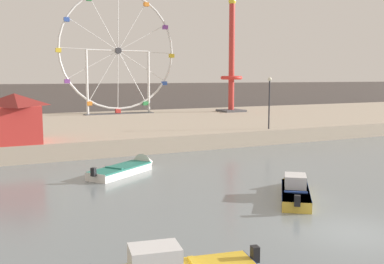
# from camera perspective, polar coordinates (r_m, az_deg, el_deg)

# --- Properties ---
(ground_plane) EXTENTS (240.00, 240.00, 0.00)m
(ground_plane) POSITION_cam_1_polar(r_m,az_deg,el_deg) (16.91, 19.90, -12.04)
(ground_plane) COLOR slate
(quay_promenade) EXTENTS (110.00, 25.04, 1.18)m
(quay_promenade) POSITION_cam_1_polar(r_m,az_deg,el_deg) (43.34, -10.02, 0.58)
(quay_promenade) COLOR tan
(quay_promenade) RESTS_ON ground_plane
(distant_town_skyline) EXTENTS (140.00, 3.00, 4.40)m
(distant_town_skyline) POSITION_cam_1_polar(r_m,az_deg,el_deg) (67.83, -15.85, 4.09)
(distant_town_skyline) COLOR #564C47
(distant_town_skyline) RESTS_ON ground_plane
(motorboat_white_red_stripe) EXTENTS (5.07, 4.10, 1.29)m
(motorboat_white_red_stripe) POSITION_cam_1_polar(r_m,az_deg,el_deg) (25.88, -7.81, -4.50)
(motorboat_white_red_stripe) COLOR silver
(motorboat_white_red_stripe) RESTS_ON ground_plane
(motorboat_mustard_yellow) EXTENTS (4.09, 4.91, 1.35)m
(motorboat_mustard_yellow) POSITION_cam_1_polar(r_m,az_deg,el_deg) (21.27, 13.03, -7.00)
(motorboat_mustard_yellow) COLOR gold
(motorboat_mustard_yellow) RESTS_ON ground_plane
(ferris_wheel_white_frame) EXTENTS (13.70, 1.20, 13.86)m
(ferris_wheel_white_frame) POSITION_cam_1_polar(r_m,az_deg,el_deg) (51.85, -9.43, 10.00)
(ferris_wheel_white_frame) COLOR silver
(ferris_wheel_white_frame) RESTS_ON quay_promenade
(drop_tower_red_tower) EXTENTS (2.80, 2.80, 13.61)m
(drop_tower_red_tower) POSITION_cam_1_polar(r_m,az_deg,el_deg) (54.68, 5.08, 8.12)
(drop_tower_red_tower) COLOR #BC332D
(drop_tower_red_tower) RESTS_ON quay_promenade
(carnival_booth_red_striped) EXTENTS (3.26, 3.96, 3.18)m
(carnival_booth_red_striped) POSITION_cam_1_polar(r_m,az_deg,el_deg) (30.99, -21.71, 1.80)
(carnival_booth_red_striped) COLOR red
(carnival_booth_red_striped) RESTS_ON quay_promenade
(promenade_lamp_near) EXTENTS (0.32, 0.32, 4.21)m
(promenade_lamp_near) POSITION_cam_1_polar(r_m,az_deg,el_deg) (36.78, 9.87, 4.62)
(promenade_lamp_near) COLOR #2D2D33
(promenade_lamp_near) RESTS_ON quay_promenade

